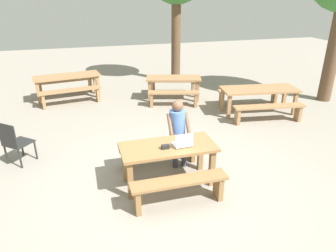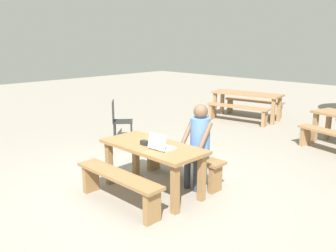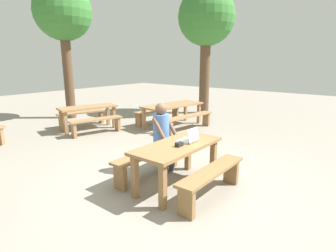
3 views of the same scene
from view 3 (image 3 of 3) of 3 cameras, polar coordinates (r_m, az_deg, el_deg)
name	(u,v)px [view 3 (image 3 of 3)]	position (r m, az deg, el deg)	size (l,w,h in m)	color
ground_plane	(177,186)	(4.66, 1.93, -12.46)	(30.00, 30.00, 0.00)	gray
picnic_table_front	(177,151)	(4.43, 1.99, -5.35)	(1.62, 0.74, 0.73)	olive
bench_near	(212,177)	(4.20, 9.18, -10.54)	(1.54, 0.30, 0.47)	olive
bench_far	(148,158)	(4.90, -4.15, -6.78)	(1.54, 0.30, 0.47)	olive
laptop	(189,138)	(4.52, 4.40, -2.56)	(0.32, 0.29, 0.23)	white
small_pouch	(179,144)	(4.27, 2.36, -3.85)	(0.13, 0.08, 0.07)	black
person_seated	(163,132)	(5.01, -1.13, -1.23)	(0.41, 0.41, 1.30)	#333847
picnic_table_mid	(88,111)	(8.46, -16.45, 3.13)	(1.77, 1.08, 0.71)	#9E754C
bench_mid_south	(96,123)	(7.92, -14.77, 0.67)	(1.51, 0.69, 0.45)	#9E754C
bench_mid_north	(81,115)	(9.10, -17.70, 2.12)	(1.51, 0.69, 0.45)	#9E754C
picnic_table_distant	(173,107)	(8.54, 0.99, 3.93)	(2.14, 1.08, 0.70)	#9E754C
bench_distant_south	(189,119)	(8.12, 4.44, 1.51)	(1.86, 0.55, 0.46)	#9E754C
bench_distant_north	(158,112)	(9.09, -2.10, 2.85)	(1.86, 0.55, 0.46)	#9E754C
tree_left	(63,14)	(10.47, -21.15, 21.01)	(1.92, 1.92, 4.60)	brown
tree_right	(206,19)	(10.89, 8.04, 21.25)	(2.12, 2.12, 4.66)	brown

